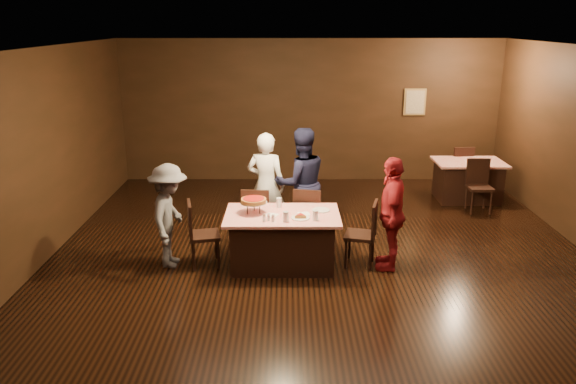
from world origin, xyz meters
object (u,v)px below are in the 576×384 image
object	(u,v)px
chair_far_right	(309,216)
glass_front_right	(315,215)
chair_far_left	(257,216)
diner_grey_knit	(169,216)
chair_end_right	(360,234)
back_table	(468,181)
diner_white_jacket	(266,185)
chair_back_far	(459,168)
main_table	(282,240)
plate_empty	(321,210)
diner_navy_hoodie	(301,183)
glass_front_left	(286,217)
chair_end_left	(204,234)
pizza_stand	(254,201)
glass_back	(279,203)
chair_back_near	(480,186)
diner_red_shirt	(392,213)

from	to	relation	value
chair_far_right	glass_front_right	size ratio (longest dim) A/B	6.79
chair_far_left	diner_grey_knit	size ratio (longest dim) A/B	0.64
chair_end_right	diner_grey_knit	distance (m)	2.69
back_table	diner_white_jacket	bearing A→B (deg)	-154.06
chair_back_far	glass_front_right	bearing A→B (deg)	45.52
main_table	plate_empty	world-z (taller)	plate_empty
chair_back_far	glass_front_right	distance (m)	4.99
main_table	diner_navy_hoodie	size ratio (longest dim) A/B	0.90
glass_front_left	glass_front_right	bearing A→B (deg)	7.13
chair_far_left	diner_white_jacket	size ratio (longest dim) A/B	0.56
chair_end_left	chair_end_right	world-z (taller)	same
pizza_stand	glass_front_left	xyz separation A→B (m)	(0.45, -0.35, -0.11)
diner_white_jacket	chair_far_left	bearing A→B (deg)	86.97
glass_front_left	glass_back	size ratio (longest dim) A/B	1.00
chair_back_near	plate_empty	bearing A→B (deg)	-144.10
chair_far_right	diner_white_jacket	world-z (taller)	diner_white_jacket
chair_end_right	chair_far_left	bearing A→B (deg)	-102.13
chair_back_near	chair_far_left	bearing A→B (deg)	-158.28
chair_back_near	diner_navy_hoodie	distance (m)	3.50
diner_navy_hoodie	back_table	bearing A→B (deg)	-166.48
chair_end_left	diner_red_shirt	world-z (taller)	diner_red_shirt
chair_far_right	plate_empty	xyz separation A→B (m)	(0.15, -0.60, 0.30)
main_table	diner_navy_hoodie	world-z (taller)	diner_navy_hoodie
chair_end_right	diner_red_shirt	world-z (taller)	diner_red_shirt
chair_far_right	diner_grey_knit	xyz separation A→B (m)	(-1.98, -0.73, 0.27)
diner_grey_knit	diner_red_shirt	xyz separation A→B (m)	(3.09, -0.08, 0.06)
pizza_stand	glass_front_right	world-z (taller)	pizza_stand
chair_back_near	pizza_stand	distance (m)	4.59
pizza_stand	glass_front_left	distance (m)	0.58
diner_white_jacket	diner_grey_knit	xyz separation A→B (m)	(-1.31, -1.16, -0.11)
chair_back_near	glass_front_left	world-z (taller)	chair_back_near
chair_end_left	pizza_stand	xyz separation A→B (m)	(0.70, 0.05, 0.48)
chair_end_left	diner_red_shirt	xyz separation A→B (m)	(2.61, -0.07, 0.33)
chair_back_far	chair_far_left	bearing A→B (deg)	30.27
main_table	pizza_stand	world-z (taller)	pizza_stand
chair_end_right	diner_grey_knit	xyz separation A→B (m)	(-2.68, 0.02, 0.27)
chair_far_right	glass_back	size ratio (longest dim) A/B	6.79
diner_grey_knit	chair_back_far	bearing A→B (deg)	-53.13
diner_white_jacket	plate_empty	xyz separation A→B (m)	(0.82, -1.03, -0.07)
plate_empty	glass_front_right	world-z (taller)	glass_front_right
chair_far_right	pizza_stand	size ratio (longest dim) A/B	2.50
chair_back_far	pizza_stand	world-z (taller)	pizza_stand
diner_navy_hoodie	pizza_stand	distance (m)	1.29
diner_white_jacket	diner_navy_hoodie	distance (m)	0.56
chair_far_left	chair_end_left	bearing A→B (deg)	50.53
diner_white_jacket	diner_grey_knit	world-z (taller)	diner_white_jacket
pizza_stand	glass_front_left	bearing A→B (deg)	-37.87
main_table	plate_empty	xyz separation A→B (m)	(0.55, 0.15, 0.39)
chair_far_left	chair_back_near	xyz separation A→B (m)	(3.96, 1.59, 0.00)
main_table	chair_back_far	bearing A→B (deg)	45.64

